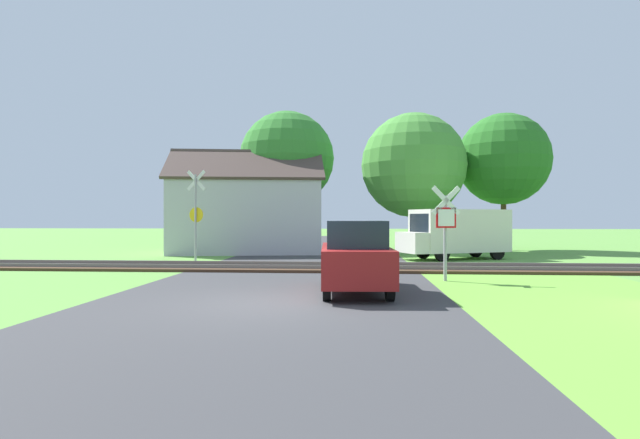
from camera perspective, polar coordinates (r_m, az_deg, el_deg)
name	(u,v)px	position (r m, az deg, el deg)	size (l,w,h in m)	color
ground_plane	(270,304)	(10.92, -5.79, -9.57)	(160.00, 160.00, 0.00)	#5B933D
road_asphalt	(283,290)	(12.87, -4.25, -8.08)	(8.02, 80.00, 0.01)	#38383A
rail_track	(304,268)	(18.11, -1.81, -5.53)	(60.00, 2.60, 0.22)	#422D1E
stop_sign_near	(446,225)	(15.03, 14.16, -0.64)	(0.87, 0.21, 2.80)	#9E9EA5
crossing_sign_far	(196,211)	(21.69, -14.01, 0.99)	(0.86, 0.22, 3.89)	#9E9EA5
house	(247,214)	(27.36, -8.35, 0.64)	(8.82, 6.64, 5.59)	#B7B7BC
tree_far	(504,159)	(31.04, 20.24, 6.48)	(5.30, 5.30, 7.94)	#513823
tree_right	(414,165)	(28.50, 10.65, 6.09)	(5.82, 5.82, 7.73)	#513823
tree_center	(287,159)	(29.19, -3.79, 6.95)	(5.45, 5.45, 8.05)	#513823
mail_truck	(456,232)	(23.30, 15.33, -1.37)	(5.23, 3.63, 2.24)	silver
parked_car	(355,256)	(12.45, 4.04, -4.23)	(1.85, 4.08, 1.78)	maroon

